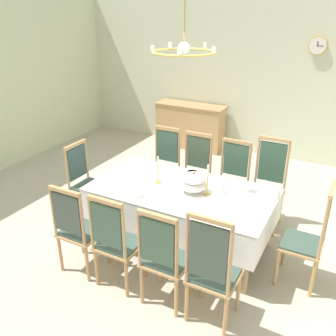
% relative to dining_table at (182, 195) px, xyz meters
% --- Properties ---
extents(ground, '(7.75, 7.13, 0.04)m').
position_rel_dining_table_xyz_m(ground, '(0.00, -0.07, -0.72)').
color(ground, '#B4AC99').
extents(back_wall, '(7.75, 0.08, 3.00)m').
position_rel_dining_table_xyz_m(back_wall, '(0.00, 3.53, 0.81)').
color(back_wall, beige).
rests_on(back_wall, ground).
extents(dining_table, '(2.11, 1.11, 0.77)m').
position_rel_dining_table_xyz_m(dining_table, '(0.00, 0.00, 0.00)').
color(dining_table, tan).
rests_on(dining_table, ground).
extents(tablecloth, '(2.13, 1.13, 0.40)m').
position_rel_dining_table_xyz_m(tablecloth, '(0.00, -0.00, -0.03)').
color(tablecloth, white).
rests_on(tablecloth, dining_table).
extents(chair_south_a, '(0.44, 0.42, 1.07)m').
position_rel_dining_table_xyz_m(chair_south_a, '(-0.77, -0.96, -0.14)').
color(chair_south_a, tan).
rests_on(chair_south_a, ground).
extents(chair_north_a, '(0.44, 0.42, 1.11)m').
position_rel_dining_table_xyz_m(chair_north_a, '(-0.77, 0.96, -0.13)').
color(chair_north_a, tan).
rests_on(chair_north_a, ground).
extents(chair_south_b, '(0.44, 0.42, 1.09)m').
position_rel_dining_table_xyz_m(chair_south_b, '(-0.27, -0.96, -0.14)').
color(chair_south_b, tan).
rests_on(chair_south_b, ground).
extents(chair_north_b, '(0.44, 0.42, 1.10)m').
position_rel_dining_table_xyz_m(chair_north_b, '(-0.27, 0.96, -0.14)').
color(chair_north_b, tan).
rests_on(chair_north_b, ground).
extents(chair_south_c, '(0.44, 0.42, 1.09)m').
position_rel_dining_table_xyz_m(chair_south_c, '(0.29, -0.96, -0.14)').
color(chair_south_c, tan).
rests_on(chair_south_c, ground).
extents(chair_north_c, '(0.44, 0.42, 1.09)m').
position_rel_dining_table_xyz_m(chair_north_c, '(0.29, 0.96, -0.14)').
color(chair_north_c, tan).
rests_on(chair_north_c, ground).
extents(chair_south_d, '(0.44, 0.42, 1.20)m').
position_rel_dining_table_xyz_m(chair_south_d, '(0.78, -0.97, -0.10)').
color(chair_south_d, tan).
rests_on(chair_south_d, ground).
extents(chair_north_d, '(0.44, 0.42, 1.20)m').
position_rel_dining_table_xyz_m(chair_north_d, '(0.78, 0.97, -0.10)').
color(chair_north_d, tan).
rests_on(chair_north_d, ground).
extents(chair_head_west, '(0.42, 0.44, 1.07)m').
position_rel_dining_table_xyz_m(chair_head_west, '(-1.46, 0.00, -0.15)').
color(chair_head_west, tan).
rests_on(chair_head_west, ground).
extents(chair_head_east, '(0.42, 0.44, 1.17)m').
position_rel_dining_table_xyz_m(chair_head_east, '(1.46, 0.00, -0.11)').
color(chair_head_east, tan).
rests_on(chair_head_east, ground).
extents(soup_tureen, '(0.32, 0.32, 0.25)m').
position_rel_dining_table_xyz_m(soup_tureen, '(0.15, 0.00, 0.20)').
color(soup_tureen, silver).
rests_on(soup_tureen, tablecloth).
extents(candlestick_west, '(0.07, 0.07, 0.35)m').
position_rel_dining_table_xyz_m(candlestick_west, '(-0.32, 0.00, 0.22)').
color(candlestick_west, gold).
rests_on(candlestick_west, tablecloth).
extents(candlestick_east, '(0.07, 0.07, 0.37)m').
position_rel_dining_table_xyz_m(candlestick_east, '(0.32, 0.00, 0.23)').
color(candlestick_east, gold).
rests_on(candlestick_east, tablecloth).
extents(bowl_near_left, '(0.16, 0.16, 0.04)m').
position_rel_dining_table_xyz_m(bowl_near_left, '(-0.06, 0.42, 0.10)').
color(bowl_near_left, silver).
rests_on(bowl_near_left, tablecloth).
extents(bowl_near_right, '(0.16, 0.16, 0.03)m').
position_rel_dining_table_xyz_m(bowl_near_right, '(-0.38, -0.40, 0.10)').
color(bowl_near_right, silver).
rests_on(bowl_near_right, tablecloth).
extents(spoon_primary, '(0.06, 0.18, 0.01)m').
position_rel_dining_table_xyz_m(spoon_primary, '(-0.16, 0.45, 0.08)').
color(spoon_primary, gold).
rests_on(spoon_primary, tablecloth).
extents(spoon_secondary, '(0.05, 0.18, 0.01)m').
position_rel_dining_table_xyz_m(spoon_secondary, '(-0.50, -0.37, 0.08)').
color(spoon_secondary, gold).
rests_on(spoon_secondary, tablecloth).
extents(sideboard, '(1.44, 0.48, 0.90)m').
position_rel_dining_table_xyz_m(sideboard, '(-1.38, 3.22, -0.24)').
color(sideboard, tan).
rests_on(sideboard, ground).
extents(mounted_clock, '(0.31, 0.06, 0.31)m').
position_rel_dining_table_xyz_m(mounted_clock, '(0.82, 3.46, 1.42)').
color(mounted_clock, '#D1B251').
extents(chandelier, '(0.66, 0.66, 0.66)m').
position_rel_dining_table_xyz_m(chandelier, '(-0.00, 0.00, 1.63)').
color(chandelier, gold).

